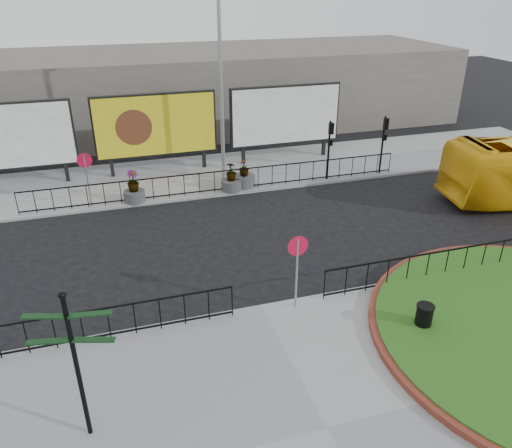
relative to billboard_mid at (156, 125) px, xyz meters
name	(u,v)px	position (x,y,z in m)	size (l,w,h in m)	color
ground	(261,308)	(1.50, -12.97, -2.60)	(90.00, 90.00, 0.00)	black
pavement_near	(327,430)	(1.50, -17.97, -2.54)	(30.00, 10.00, 0.12)	gray
pavement_far	(191,176)	(1.50, -0.97, -2.54)	(44.00, 6.00, 0.12)	gray
railing_near_left	(55,332)	(-4.50, -13.27, -1.93)	(10.00, 0.10, 1.10)	black
railing_near_right	(447,263)	(8.00, -13.27, -1.93)	(9.00, 0.10, 1.10)	black
railing_far	(222,181)	(2.50, -3.67, -1.93)	(18.00, 0.10, 1.10)	black
speed_sign_far	(86,168)	(-3.50, -3.57, -0.68)	(0.64, 0.07, 2.47)	gray
speed_sign_near	(297,256)	(2.50, -13.37, -0.68)	(0.64, 0.07, 2.47)	gray
billboard_left	(6,137)	(-7.00, 0.00, 0.00)	(6.20, 0.31, 4.10)	black
billboard_mid	(156,125)	(0.00, 0.00, 0.00)	(6.20, 0.31, 4.10)	black
billboard_right	(285,115)	(7.00, 0.00, 0.00)	(6.20, 0.31, 4.10)	black
lamp_post	(221,85)	(3.01, -1.97, 2.23)	(0.74, 0.18, 9.23)	gray
signal_pole_a	(330,142)	(8.00, -3.63, -0.50)	(0.22, 0.26, 3.00)	black
signal_pole_b	(384,136)	(11.00, -3.63, -0.50)	(0.22, 0.26, 3.00)	black
building_backdrop	(162,91)	(1.50, 9.03, -0.10)	(40.00, 10.00, 5.00)	#68625B
fingerpost_sign	(74,353)	(-3.67, -16.50, -0.19)	(1.77, 0.66, 3.80)	black
litter_bin	(424,318)	(5.61, -15.53, -2.05)	(0.52, 0.52, 0.85)	black
planter_a	(134,190)	(-1.59, -3.57, -1.94)	(0.96, 0.96, 1.48)	#4C4C4F
planter_b	(231,180)	(2.98, -3.57, -1.99)	(0.97, 0.97, 1.41)	#4C4C4F
planter_c	(244,178)	(3.70, -3.29, -2.03)	(1.07, 1.07, 1.42)	#4C4C4F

